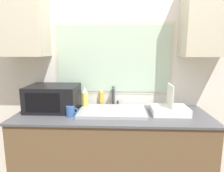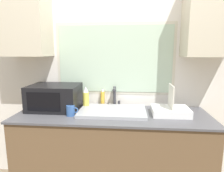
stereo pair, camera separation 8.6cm
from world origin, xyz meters
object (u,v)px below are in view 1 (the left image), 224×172
faucet (114,95)px  dish_rack (170,109)px  spray_bottle (85,98)px  soap_bottle (101,98)px  microwave (53,98)px  mug_near_sink (71,111)px

faucet → dish_rack: 0.61m
faucet → dish_rack: bearing=-23.1°
dish_rack → spray_bottle: size_ratio=1.49×
soap_bottle → spray_bottle: bearing=-145.2°
microwave → soap_bottle: (0.48, 0.18, -0.05)m
faucet → mug_near_sink: bearing=-137.9°
faucet → mug_near_sink: (-0.39, -0.35, -0.08)m
faucet → dish_rack: (0.55, -0.24, -0.08)m
dish_rack → soap_bottle: bearing=159.7°
dish_rack → spray_bottle: 0.87m
dish_rack → spray_bottle: dish_rack is taller
soap_bottle → mug_near_sink: 0.45m
spray_bottle → soap_bottle: spray_bottle is taller
microwave → dish_rack: bearing=-3.8°
spray_bottle → microwave: bearing=-168.5°
spray_bottle → dish_rack: bearing=-9.5°
microwave → spray_bottle: bearing=11.5°
faucet → spray_bottle: size_ratio=0.94×
mug_near_sink → faucet: bearing=42.1°
faucet → soap_bottle: bearing=171.6°
soap_bottle → mug_near_sink: size_ratio=1.62×
spray_bottle → soap_bottle: (0.16, 0.11, -0.03)m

